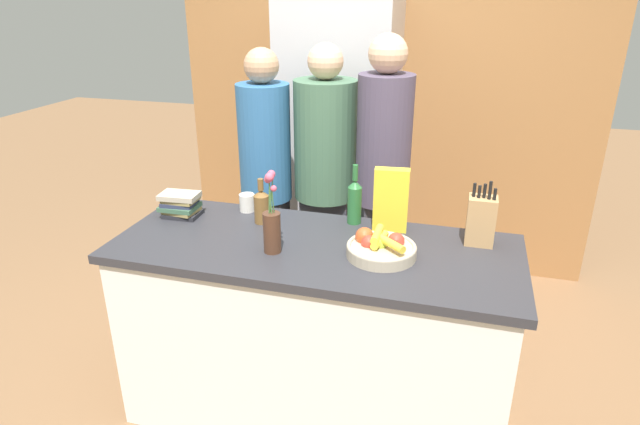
% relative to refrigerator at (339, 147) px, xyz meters
% --- Properties ---
extents(ground_plane, '(14.00, 14.00, 0.00)m').
position_rel_refrigerator_xyz_m(ground_plane, '(0.25, -1.46, -0.97)').
color(ground_plane, brown).
extents(kitchen_island, '(1.82, 0.73, 0.93)m').
position_rel_refrigerator_xyz_m(kitchen_island, '(0.25, -1.46, -0.51)').
color(kitchen_island, silver).
rests_on(kitchen_island, ground_plane).
extents(back_wall_wood, '(3.02, 0.12, 2.60)m').
position_rel_refrigerator_xyz_m(back_wall_wood, '(0.25, 0.36, 0.33)').
color(back_wall_wood, '#9E6B3D').
rests_on(back_wall_wood, ground_plane).
extents(refrigerator, '(0.75, 0.62, 1.95)m').
position_rel_refrigerator_xyz_m(refrigerator, '(0.00, 0.00, 0.00)').
color(refrigerator, '#B7B7BC').
rests_on(refrigerator, ground_plane).
extents(fruit_bowl, '(0.30, 0.30, 0.11)m').
position_rel_refrigerator_xyz_m(fruit_bowl, '(0.55, -1.48, -0.00)').
color(fruit_bowl, tan).
rests_on(fruit_bowl, kitchen_island).
extents(knife_block, '(0.12, 0.10, 0.30)m').
position_rel_refrigerator_xyz_m(knife_block, '(0.95, -1.24, 0.07)').
color(knife_block, tan).
rests_on(knife_block, kitchen_island).
extents(flower_vase, '(0.08, 0.08, 0.37)m').
position_rel_refrigerator_xyz_m(flower_vase, '(0.09, -1.57, 0.08)').
color(flower_vase, '#4C2D1E').
rests_on(flower_vase, kitchen_island).
extents(cereal_box, '(0.17, 0.08, 0.30)m').
position_rel_refrigerator_xyz_m(cereal_box, '(0.54, -1.21, 0.11)').
color(cereal_box, yellow).
rests_on(cereal_box, kitchen_island).
extents(coffee_mug, '(0.08, 0.11, 0.09)m').
position_rel_refrigerator_xyz_m(coffee_mug, '(-0.20, -1.16, 0.00)').
color(coffee_mug, silver).
rests_on(coffee_mug, kitchen_island).
extents(book_stack, '(0.20, 0.15, 0.12)m').
position_rel_refrigerator_xyz_m(book_stack, '(-0.49, -1.32, 0.02)').
color(book_stack, '#232328').
rests_on(book_stack, kitchen_island).
extents(bottle_oil, '(0.07, 0.07, 0.23)m').
position_rel_refrigerator_xyz_m(bottle_oil, '(-0.07, -1.28, 0.05)').
color(bottle_oil, brown).
rests_on(bottle_oil, kitchen_island).
extents(bottle_vinegar, '(0.07, 0.07, 0.30)m').
position_rel_refrigerator_xyz_m(bottle_vinegar, '(0.36, -1.17, 0.07)').
color(bottle_vinegar, '#286633').
rests_on(bottle_vinegar, kitchen_island).
extents(person_at_sink, '(0.31, 0.31, 1.70)m').
position_rel_refrigerator_xyz_m(person_at_sink, '(-0.28, -0.68, -0.01)').
color(person_at_sink, '#383842').
rests_on(person_at_sink, ground_plane).
extents(person_in_blue, '(0.36, 0.36, 1.72)m').
position_rel_refrigerator_xyz_m(person_in_blue, '(0.06, -0.60, -0.01)').
color(person_in_blue, '#383842').
rests_on(person_in_blue, ground_plane).
extents(person_in_red_tee, '(0.30, 0.30, 1.79)m').
position_rel_refrigerator_xyz_m(person_in_red_tee, '(0.42, -0.67, 0.05)').
color(person_in_red_tee, '#383842').
rests_on(person_in_red_tee, ground_plane).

